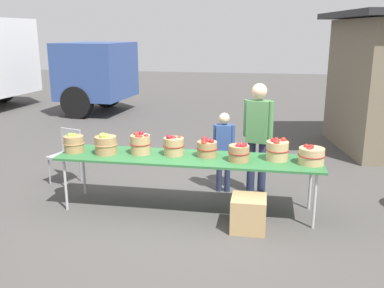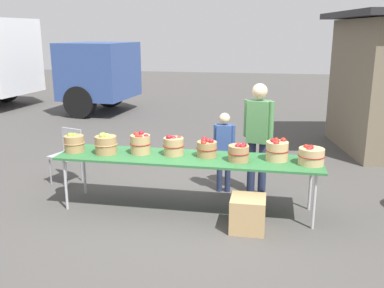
% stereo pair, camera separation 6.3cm
% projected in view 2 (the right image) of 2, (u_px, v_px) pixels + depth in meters
% --- Properties ---
extents(ground_plane, '(40.00, 40.00, 0.00)m').
position_uv_depth(ground_plane, '(188.00, 209.00, 5.88)').
color(ground_plane, '#474442').
extents(market_table, '(3.50, 0.76, 0.75)m').
position_uv_depth(market_table, '(188.00, 159.00, 5.70)').
color(market_table, '#2D6B38').
rests_on(market_table, ground).
extents(apple_basket_green_0, '(0.29, 0.29, 0.26)m').
position_uv_depth(apple_basket_green_0, '(74.00, 143.00, 5.92)').
color(apple_basket_green_0, '#A87F51').
rests_on(apple_basket_green_0, market_table).
extents(apple_basket_green_1, '(0.31, 0.31, 0.30)m').
position_uv_depth(apple_basket_green_1, '(106.00, 144.00, 5.82)').
color(apple_basket_green_1, '#A87F51').
rests_on(apple_basket_green_1, market_table).
extents(apple_basket_red_0, '(0.29, 0.29, 0.30)m').
position_uv_depth(apple_basket_red_0, '(140.00, 144.00, 5.82)').
color(apple_basket_red_0, tan).
rests_on(apple_basket_red_0, market_table).
extents(apple_basket_red_1, '(0.29, 0.29, 0.29)m').
position_uv_depth(apple_basket_red_1, '(174.00, 146.00, 5.76)').
color(apple_basket_red_1, tan).
rests_on(apple_basket_red_1, market_table).
extents(apple_basket_red_2, '(0.28, 0.28, 0.26)m').
position_uv_depth(apple_basket_red_2, '(207.00, 148.00, 5.68)').
color(apple_basket_red_2, '#A87F51').
rests_on(apple_basket_red_2, market_table).
extents(apple_basket_red_3, '(0.28, 0.28, 0.25)m').
position_uv_depth(apple_basket_red_3, '(239.00, 153.00, 5.48)').
color(apple_basket_red_3, '#A87F51').
rests_on(apple_basket_red_3, market_table).
extents(apple_basket_red_4, '(0.30, 0.30, 0.30)m').
position_uv_depth(apple_basket_red_4, '(277.00, 150.00, 5.51)').
color(apple_basket_red_4, tan).
rests_on(apple_basket_red_4, market_table).
extents(apple_basket_red_5, '(0.34, 0.34, 0.25)m').
position_uv_depth(apple_basket_red_5, '(311.00, 156.00, 5.35)').
color(apple_basket_red_5, tan).
rests_on(apple_basket_red_5, market_table).
extents(vendor_adult, '(0.43, 0.28, 1.66)m').
position_uv_depth(vendor_adult, '(258.00, 131.00, 6.17)').
color(vendor_adult, '#262D4C').
rests_on(vendor_adult, ground).
extents(child_customer, '(0.32, 0.16, 1.21)m').
position_uv_depth(child_customer, '(224.00, 146.00, 6.37)').
color(child_customer, '#262D4C').
rests_on(child_customer, ground).
extents(folding_chair, '(0.51, 0.51, 0.86)m').
position_uv_depth(folding_chair, '(68.00, 151.00, 6.86)').
color(folding_chair, '#99999E').
rests_on(folding_chair, ground).
extents(produce_crate, '(0.42, 0.42, 0.42)m').
position_uv_depth(produce_crate, '(248.00, 214.00, 5.23)').
color(produce_crate, tan).
rests_on(produce_crate, ground).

